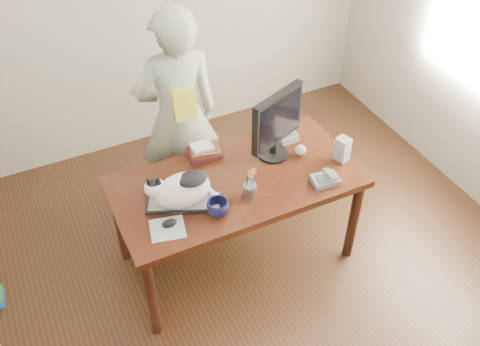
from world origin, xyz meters
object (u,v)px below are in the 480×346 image
object	(u,v)px
desk	(232,189)
baseball	(301,150)
coffee_mug	(218,208)
calculator	(284,134)
keyboard	(184,203)
book_stack	(204,151)
speaker	(342,149)
mouse	(169,223)
monitor	(277,122)
phone	(326,179)
pen_cup	(250,189)
person	(178,117)
cat	(180,189)

from	to	relation	value
desk	baseball	world-z (taller)	baseball
coffee_mug	calculator	bearing A→B (deg)	33.71
keyboard	book_stack	bearing A→B (deg)	76.22
desk	speaker	bearing A→B (deg)	-15.31
mouse	speaker	size ratio (longest dim) A/B	0.59
monitor	phone	size ratio (longest dim) A/B	2.70
phone	monitor	bearing A→B (deg)	121.02
monitor	phone	bearing A→B (deg)	-89.12
speaker	monitor	bearing A→B (deg)	130.78
coffee_mug	calculator	distance (m)	0.88
mouse	baseball	bearing A→B (deg)	25.01
desk	keyboard	size ratio (longest dim) A/B	3.26
pen_cup	phone	xyz separation A→B (m)	(0.49, -0.10, -0.03)
keyboard	monitor	distance (m)	0.79
desk	baseball	size ratio (longest dim) A/B	21.05
keyboard	book_stack	world-z (taller)	book_stack
keyboard	book_stack	size ratio (longest dim) A/B	2.00
pen_cup	person	size ratio (longest dim) A/B	0.13
cat	speaker	world-z (taller)	cat
cat	baseball	world-z (taller)	cat
mouse	calculator	bearing A→B (deg)	36.02
baseball	keyboard	bearing A→B (deg)	-173.36
speaker	coffee_mug	bearing A→B (deg)	168.33
speaker	person	world-z (taller)	person
desk	mouse	size ratio (longest dim) A/B	15.60
keyboard	pen_cup	xyz separation A→B (m)	(0.39, -0.11, 0.05)
keyboard	coffee_mug	xyz separation A→B (m)	(0.15, -0.16, 0.04)
speaker	book_stack	world-z (taller)	speaker
mouse	monitor	bearing A→B (deg)	31.32
cat	monitor	size ratio (longest dim) A/B	0.89
keyboard	pen_cup	world-z (taller)	pen_cup
keyboard	phone	size ratio (longest dim) A/B	2.67
desk	speaker	xyz separation A→B (m)	(0.72, -0.20, 0.23)
cat	desk	bearing A→B (deg)	42.41
desk	calculator	world-z (taller)	calculator
phone	speaker	size ratio (longest dim) A/B	1.06
mouse	book_stack	world-z (taller)	book_stack
speaker	book_stack	xyz separation A→B (m)	(-0.81, 0.44, -0.05)
phone	keyboard	bearing A→B (deg)	174.99
monitor	mouse	xyz separation A→B (m)	(-0.87, -0.30, -0.26)
desk	speaker	distance (m)	0.79
mouse	cat	bearing A→B (deg)	57.87
pen_cup	speaker	size ratio (longest dim) A/B	1.23
desk	pen_cup	distance (m)	0.32
book_stack	monitor	bearing A→B (deg)	-17.34
coffee_mug	speaker	world-z (taller)	speaker
keyboard	mouse	distance (m)	0.19
desk	baseball	bearing A→B (deg)	-4.09
pen_cup	baseball	bearing A→B (deg)	23.59
cat	book_stack	xyz separation A→B (m)	(0.31, 0.38, -0.09)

